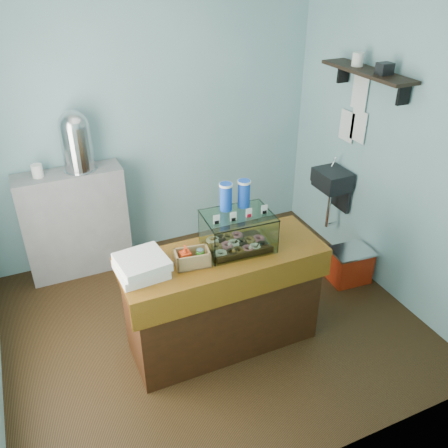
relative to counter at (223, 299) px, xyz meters
name	(u,v)px	position (x,y,z in m)	size (l,w,h in m)	color
ground	(211,322)	(0.00, 0.25, -0.46)	(3.50, 3.50, 0.00)	black
room_shell	(211,142)	(0.03, 0.26, 1.25)	(3.54, 3.04, 2.82)	#79B0B1
counter	(223,299)	(0.00, 0.00, 0.00)	(1.60, 0.60, 0.90)	#3E1C0C
back_shelf	(76,223)	(-0.90, 1.57, 0.09)	(1.00, 0.32, 1.10)	gray
display_case	(237,228)	(0.15, 0.07, 0.60)	(0.54, 0.41, 0.50)	black
condiment_crate	(191,258)	(-0.27, -0.04, 0.50)	(0.27, 0.18, 0.17)	tan
pastry_boxes	(141,266)	(-0.63, 0.01, 0.51)	(0.37, 0.37, 0.13)	white
coffee_urn	(76,140)	(-0.77, 1.58, 0.94)	(0.31, 0.31, 0.57)	silver
red_cooler	(349,265)	(1.51, 0.28, -0.28)	(0.42, 0.33, 0.35)	#B5270E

